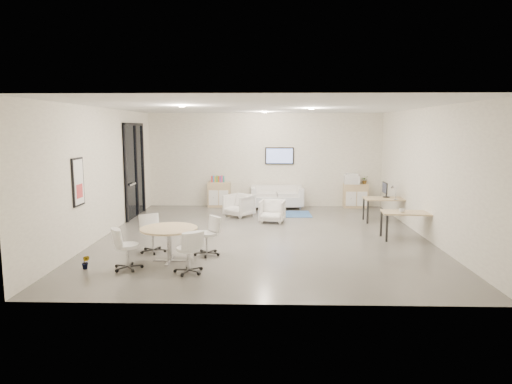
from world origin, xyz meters
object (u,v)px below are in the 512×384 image
object	(u,v)px
sideboard_left	(219,195)
sideboard_right	(356,196)
round_table	(169,232)
armchair_left	(239,204)
loveseat	(277,198)
desk_rear	(387,200)
desk_front	(409,215)
armchair_right	(272,210)

from	to	relation	value
sideboard_left	sideboard_right	xyz separation A→B (m)	(4.68, 0.00, -0.02)
sideboard_right	round_table	distance (m)	8.23
armchair_left	round_table	xyz separation A→B (m)	(-1.11, -4.84, 0.24)
loveseat	round_table	size ratio (longest dim) A/B	1.55
loveseat	desk_rear	world-z (taller)	loveseat
sideboard_right	desk_front	xyz separation A→B (m)	(0.45, -4.50, 0.20)
armchair_left	armchair_right	distance (m)	1.32
sideboard_left	desk_rear	bearing A→B (deg)	-25.07
armchair_right	round_table	bearing A→B (deg)	-107.79
sideboard_right	desk_rear	bearing A→B (deg)	-79.22
desk_rear	desk_front	xyz separation A→B (m)	(-0.01, -2.09, -0.02)
sideboard_left	desk_front	size ratio (longest dim) A/B	0.63
sideboard_right	desk_rear	world-z (taller)	sideboard_right
sideboard_left	armchair_left	xyz separation A→B (m)	(0.80, -1.71, -0.05)
sideboard_right	round_table	world-z (taller)	sideboard_right
sideboard_right	round_table	bearing A→B (deg)	-127.33
sideboard_left	round_table	size ratio (longest dim) A/B	0.74
armchair_right	sideboard_right	bearing A→B (deg)	51.75
sideboard_right	armchair_right	world-z (taller)	sideboard_right
sideboard_right	desk_front	distance (m)	4.52
sideboard_left	armchair_left	bearing A→B (deg)	-64.97
loveseat	desk_rear	distance (m)	3.86
armchair_left	desk_front	bearing A→B (deg)	5.11
sideboard_left	loveseat	world-z (taller)	sideboard_left
sideboard_left	desk_front	xyz separation A→B (m)	(5.13, -4.50, 0.18)
armchair_left	desk_rear	xyz separation A→B (m)	(4.34, -0.70, 0.25)
desk_front	round_table	bearing A→B (deg)	-153.81
desk_front	armchair_right	bearing A→B (deg)	155.07
desk_rear	sideboard_left	bearing A→B (deg)	155.73
armchair_left	loveseat	bearing A→B (deg)	89.57
desk_rear	round_table	world-z (taller)	round_table
desk_front	armchair_left	bearing A→B (deg)	152.76
desk_rear	desk_front	distance (m)	2.09
sideboard_left	armchair_right	xyz separation A→B (m)	(1.81, -2.55, -0.07)
desk_rear	desk_front	size ratio (longest dim) A/B	1.00
loveseat	armchair_left	distance (m)	1.90
sideboard_left	sideboard_right	bearing A→B (deg)	0.00
sideboard_left	desk_front	distance (m)	6.82
armchair_right	desk_rear	world-z (taller)	armchair_right
round_table	desk_front	bearing A→B (deg)	20.62
armchair_right	round_table	xyz separation A→B (m)	(-2.12, -4.00, 0.26)
armchair_right	round_table	distance (m)	4.53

